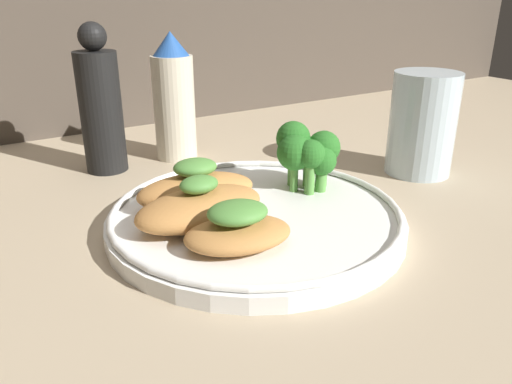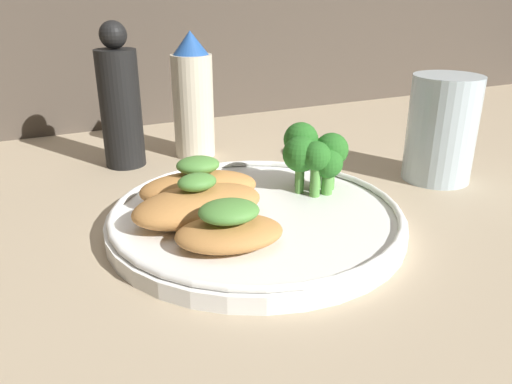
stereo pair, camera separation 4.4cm
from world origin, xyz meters
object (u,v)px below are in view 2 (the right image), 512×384
at_px(plate, 256,217).
at_px(sauce_bottle, 193,98).
at_px(drinking_glass, 442,129).
at_px(broccoli_bunch, 314,154).
at_px(pepper_grinder, 120,103).

xyz_separation_m(plate, sauce_bottle, (0.02, 0.22, 0.06)).
distance_m(plate, drinking_glass, 0.24).
bearing_deg(drinking_glass, plate, -174.25).
height_order(plate, sauce_bottle, sauce_bottle).
xyz_separation_m(broccoli_bunch, sauce_bottle, (-0.05, 0.20, 0.02)).
bearing_deg(pepper_grinder, sauce_bottle, -0.00).
height_order(sauce_bottle, drinking_glass, sauce_bottle).
height_order(plate, drinking_glass, drinking_glass).
bearing_deg(plate, pepper_grinder, 107.31).
bearing_deg(plate, sauce_bottle, 84.94).
relative_size(plate, sauce_bottle, 1.72).
xyz_separation_m(plate, drinking_glass, (0.23, 0.02, 0.05)).
distance_m(plate, sauce_bottle, 0.23).
bearing_deg(sauce_bottle, plate, -95.06).
bearing_deg(sauce_bottle, pepper_grinder, 180.00).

